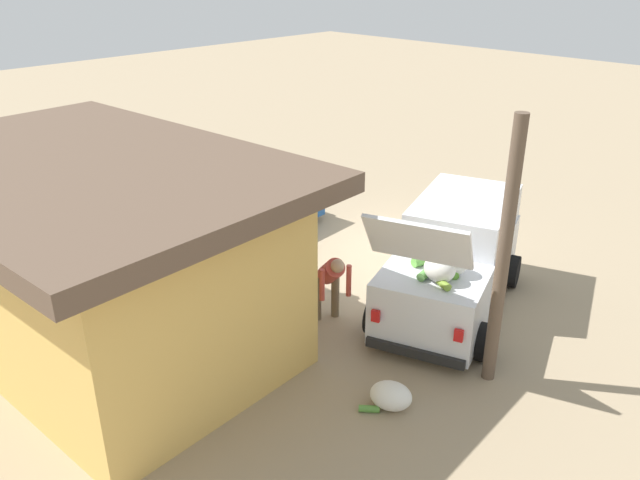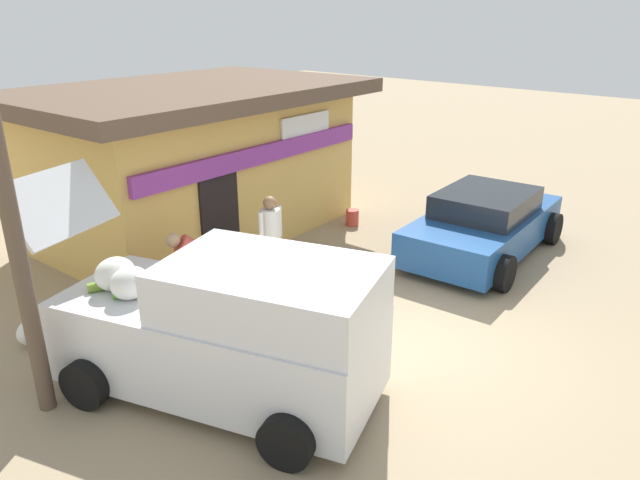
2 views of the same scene
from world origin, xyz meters
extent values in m
plane|color=#9E896B|center=(0.00, 0.00, 0.00)|extent=(60.00, 60.00, 0.00)
cube|color=#E0B259|center=(0.93, 6.18, 1.45)|extent=(6.46, 4.13, 2.90)
cube|color=purple|center=(1.04, 4.24, 2.03)|extent=(5.94, 0.46, 0.36)
cube|color=black|center=(-0.09, 4.20, 1.00)|extent=(0.90, 0.11, 2.00)
cube|color=white|center=(2.41, 4.34, 2.32)|extent=(1.50, 0.15, 0.60)
cube|color=brown|center=(0.93, 6.18, 3.05)|extent=(7.48, 5.14, 0.30)
cube|color=silver|center=(-2.61, 1.21, 0.72)|extent=(2.95, 4.38, 1.08)
cube|color=silver|center=(-2.36, 0.48, 1.58)|extent=(2.38, 2.91, 0.64)
cube|color=black|center=(-1.96, -0.65, 1.55)|extent=(1.40, 0.55, 0.49)
cube|color=silver|center=(-3.36, 3.37, 2.29)|extent=(1.65, 1.06, 0.80)
ellipsoid|color=silver|center=(-3.21, 2.13, 1.47)|extent=(0.50, 0.42, 0.42)
ellipsoid|color=silver|center=(-3.19, 2.49, 1.48)|extent=(0.53, 0.44, 0.44)
cylinder|color=olive|center=(-3.38, 2.63, 1.32)|extent=(0.29, 0.22, 0.12)
cylinder|color=#589246|center=(-2.98, 2.60, 1.33)|extent=(0.18, 0.25, 0.14)
cylinder|color=#68B647|center=(-2.65, 2.26, 1.34)|extent=(0.22, 0.30, 0.16)
cylinder|color=#5BA532|center=(-3.26, 2.17, 1.33)|extent=(0.30, 0.31, 0.13)
cube|color=black|center=(-3.29, 3.16, 0.26)|extent=(1.56, 0.61, 0.16)
cube|color=red|center=(-3.92, 2.95, 0.77)|extent=(0.15, 0.10, 0.20)
cube|color=red|center=(-2.66, 3.39, 0.77)|extent=(0.15, 0.10, 0.20)
cylinder|color=black|center=(-3.03, -0.39, 0.32)|extent=(0.42, 0.67, 0.64)
cylinder|color=black|center=(-1.28, 0.21, 0.32)|extent=(0.42, 0.67, 0.64)
cylinder|color=black|center=(-3.94, 2.20, 0.32)|extent=(0.42, 0.67, 0.64)
cylinder|color=black|center=(-2.19, 2.81, 0.32)|extent=(0.42, 0.67, 0.64)
cube|color=#1E4C8C|center=(3.91, 0.88, 0.52)|extent=(4.30, 2.18, 0.68)
cube|color=#1E2328|center=(3.91, 0.88, 1.09)|extent=(2.12, 1.77, 0.45)
cylinder|color=black|center=(5.40, 0.01, 0.33)|extent=(0.68, 0.28, 0.67)
cylinder|color=black|center=(5.24, 1.98, 0.33)|extent=(0.68, 0.28, 0.67)
cylinder|color=black|center=(2.58, -0.22, 0.33)|extent=(0.68, 0.28, 0.67)
cylinder|color=black|center=(2.42, 1.74, 0.33)|extent=(0.68, 0.28, 0.67)
cylinder|color=#726047|center=(-0.14, 2.97, 0.42)|extent=(0.15, 0.15, 0.85)
cylinder|color=#726047|center=(0.20, 3.00, 0.42)|extent=(0.15, 0.15, 0.85)
cylinder|color=silver|center=(0.03, 2.98, 1.15)|extent=(0.37, 0.37, 0.60)
sphere|color=#8C6647|center=(0.03, 2.98, 1.56)|extent=(0.23, 0.23, 0.23)
cylinder|color=silver|center=(-0.21, 2.96, 1.16)|extent=(0.09, 0.09, 0.57)
cylinder|color=silver|center=(0.27, 3.00, 1.16)|extent=(0.09, 0.09, 0.57)
cylinder|color=#726047|center=(-1.31, 2.88, 0.43)|extent=(0.15, 0.15, 0.86)
cylinder|color=#726047|center=(-1.16, 3.19, 0.43)|extent=(0.15, 0.15, 0.86)
cylinder|color=#CC4C3F|center=(-1.45, 3.15, 1.05)|extent=(0.77, 0.62, 0.64)
sphere|color=tan|center=(-1.74, 3.30, 1.31)|extent=(0.23, 0.23, 0.23)
cylinder|color=#CC4C3F|center=(-1.77, 3.04, 0.95)|extent=(0.09, 0.09, 0.58)
cylinder|color=#CC4C3F|center=(-1.55, 3.47, 0.95)|extent=(0.09, 0.09, 0.58)
ellipsoid|color=silver|center=(-3.65, 4.20, 0.20)|extent=(0.76, 0.68, 0.41)
cylinder|color=#509D30|center=(-3.53, 3.93, 0.05)|extent=(0.25, 0.23, 0.11)
cylinder|color=olive|center=(-3.55, 3.92, 0.06)|extent=(0.26, 0.13, 0.12)
cylinder|color=#518D36|center=(-3.49, 4.50, 0.05)|extent=(0.30, 0.27, 0.10)
cylinder|color=#BF3F33|center=(3.50, 3.91, 0.18)|extent=(0.30, 0.30, 0.37)
cylinder|color=brown|center=(-4.28, 2.56, 2.08)|extent=(0.20, 0.20, 4.16)
camera|label=1|loc=(-8.14, 10.27, 6.07)|focal=35.88mm
camera|label=2|loc=(-6.63, -4.06, 4.64)|focal=33.26mm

